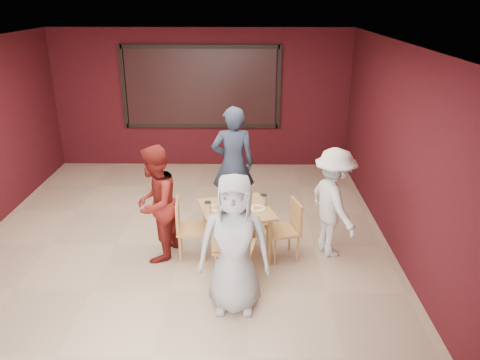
{
  "coord_description": "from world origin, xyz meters",
  "views": [
    {
      "loc": [
        0.94,
        -5.92,
        3.38
      ],
      "look_at": [
        0.85,
        -0.24,
        1.12
      ],
      "focal_mm": 35.0,
      "sensor_mm": 36.0,
      "label": 1
    }
  ],
  "objects_px": {
    "diner_right": "(333,203)",
    "diner_left": "(155,204)",
    "chair_back": "(233,205)",
    "chair_right": "(288,226)",
    "chair_front": "(233,245)",
    "diner_front": "(234,244)",
    "chair_left": "(187,225)",
    "diner_back": "(233,164)",
    "dining_table": "(236,214)"
  },
  "relations": [
    {
      "from": "diner_right",
      "to": "diner_left",
      "type": "bearing_deg",
      "value": 73.38
    },
    {
      "from": "chair_back",
      "to": "chair_right",
      "type": "xyz_separation_m",
      "value": [
        0.77,
        -0.73,
        0.03
      ]
    },
    {
      "from": "chair_front",
      "to": "diner_front",
      "type": "relative_size",
      "value": 0.59
    },
    {
      "from": "chair_left",
      "to": "diner_back",
      "type": "height_order",
      "value": "diner_back"
    },
    {
      "from": "dining_table",
      "to": "chair_right",
      "type": "bearing_deg",
      "value": -3.71
    },
    {
      "from": "chair_front",
      "to": "chair_back",
      "type": "height_order",
      "value": "chair_front"
    },
    {
      "from": "dining_table",
      "to": "chair_left",
      "type": "relative_size",
      "value": 1.33
    },
    {
      "from": "chair_back",
      "to": "diner_left",
      "type": "distance_m",
      "value": 1.3
    },
    {
      "from": "dining_table",
      "to": "chair_back",
      "type": "relative_size",
      "value": 1.45
    },
    {
      "from": "diner_back",
      "to": "diner_right",
      "type": "xyz_separation_m",
      "value": [
        1.39,
        -1.09,
        -0.16
      ]
    },
    {
      "from": "chair_left",
      "to": "dining_table",
      "type": "bearing_deg",
      "value": 3.82
    },
    {
      "from": "dining_table",
      "to": "diner_right",
      "type": "height_order",
      "value": "diner_right"
    },
    {
      "from": "chair_front",
      "to": "diner_front",
      "type": "height_order",
      "value": "diner_front"
    },
    {
      "from": "diner_back",
      "to": "diner_left",
      "type": "distance_m",
      "value": 1.59
    },
    {
      "from": "diner_front",
      "to": "diner_left",
      "type": "relative_size",
      "value": 1.03
    },
    {
      "from": "diner_back",
      "to": "diner_left",
      "type": "xyz_separation_m",
      "value": [
        -1.0,
        -1.23,
        -0.12
      ]
    },
    {
      "from": "diner_left",
      "to": "chair_left",
      "type": "bearing_deg",
      "value": 102.01
    },
    {
      "from": "diner_back",
      "to": "diner_right",
      "type": "bearing_deg",
      "value": 136.38
    },
    {
      "from": "chair_right",
      "to": "dining_table",
      "type": "bearing_deg",
      "value": 176.29
    },
    {
      "from": "chair_right",
      "to": "diner_left",
      "type": "bearing_deg",
      "value": -179.72
    },
    {
      "from": "dining_table",
      "to": "diner_left",
      "type": "bearing_deg",
      "value": -177.13
    },
    {
      "from": "diner_front",
      "to": "dining_table",
      "type": "bearing_deg",
      "value": 91.94
    },
    {
      "from": "diner_right",
      "to": "dining_table",
      "type": "bearing_deg",
      "value": 73.71
    },
    {
      "from": "dining_table",
      "to": "diner_front",
      "type": "relative_size",
      "value": 0.68
    },
    {
      "from": "diner_left",
      "to": "chair_front",
      "type": "bearing_deg",
      "value": 68.86
    },
    {
      "from": "chair_back",
      "to": "diner_back",
      "type": "distance_m",
      "value": 0.69
    },
    {
      "from": "dining_table",
      "to": "diner_back",
      "type": "xyz_separation_m",
      "value": [
        -0.08,
        1.17,
        0.29
      ]
    },
    {
      "from": "diner_left",
      "to": "diner_back",
      "type": "bearing_deg",
      "value": 151.65
    },
    {
      "from": "chair_left",
      "to": "diner_front",
      "type": "height_order",
      "value": "diner_front"
    },
    {
      "from": "chair_right",
      "to": "diner_left",
      "type": "xyz_separation_m",
      "value": [
        -1.77,
        -0.01,
        0.33
      ]
    },
    {
      "from": "chair_right",
      "to": "diner_front",
      "type": "relative_size",
      "value": 0.5
    },
    {
      "from": "diner_right",
      "to": "chair_back",
      "type": "bearing_deg",
      "value": 46.44
    },
    {
      "from": "diner_front",
      "to": "diner_right",
      "type": "relative_size",
      "value": 1.08
    },
    {
      "from": "diner_front",
      "to": "diner_right",
      "type": "xyz_separation_m",
      "value": [
        1.3,
        1.25,
        -0.06
      ]
    },
    {
      "from": "chair_right",
      "to": "diner_left",
      "type": "height_order",
      "value": "diner_left"
    },
    {
      "from": "dining_table",
      "to": "diner_back",
      "type": "relative_size",
      "value": 0.61
    },
    {
      "from": "chair_back",
      "to": "diner_right",
      "type": "height_order",
      "value": "diner_right"
    },
    {
      "from": "diner_front",
      "to": "diner_back",
      "type": "xyz_separation_m",
      "value": [
        -0.08,
        2.34,
        0.1
      ]
    },
    {
      "from": "chair_back",
      "to": "diner_left",
      "type": "bearing_deg",
      "value": -143.47
    },
    {
      "from": "dining_table",
      "to": "chair_right",
      "type": "height_order",
      "value": "dining_table"
    },
    {
      "from": "dining_table",
      "to": "diner_left",
      "type": "xyz_separation_m",
      "value": [
        -1.07,
        -0.05,
        0.17
      ]
    },
    {
      "from": "chair_right",
      "to": "diner_right",
      "type": "xyz_separation_m",
      "value": [
        0.61,
        0.13,
        0.3
      ]
    },
    {
      "from": "diner_left",
      "to": "diner_right",
      "type": "height_order",
      "value": "diner_left"
    },
    {
      "from": "dining_table",
      "to": "diner_back",
      "type": "bearing_deg",
      "value": 93.7
    },
    {
      "from": "chair_back",
      "to": "diner_front",
      "type": "height_order",
      "value": "diner_front"
    },
    {
      "from": "chair_right",
      "to": "diner_left",
      "type": "relative_size",
      "value": 0.52
    },
    {
      "from": "dining_table",
      "to": "diner_front",
      "type": "xyz_separation_m",
      "value": [
        0.01,
        -1.17,
        0.2
      ]
    },
    {
      "from": "chair_front",
      "to": "diner_back",
      "type": "xyz_separation_m",
      "value": [
        -0.06,
        1.89,
        0.37
      ]
    },
    {
      "from": "dining_table",
      "to": "diner_right",
      "type": "xyz_separation_m",
      "value": [
        1.31,
        0.08,
        0.14
      ]
    },
    {
      "from": "chair_front",
      "to": "chair_left",
      "type": "height_order",
      "value": "chair_front"
    }
  ]
}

